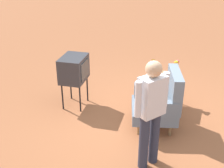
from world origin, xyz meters
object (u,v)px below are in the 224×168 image
Objects in this scene: soda_can_blue at (170,73)px; tv_on_stand at (74,69)px; armchair at (160,102)px; side_table at (163,81)px; person_standing at (151,109)px; flower_vase at (176,66)px; bottle_tall_amber at (153,67)px.

tv_on_stand is at bearing -68.85° from soda_can_blue.
armchair is 0.78m from side_table.
armchair is 1.12m from person_standing.
armchair is 4.00× the size of flower_vase.
tv_on_stand is 8.44× the size of soda_can_blue.
tv_on_stand reaches higher than flower_vase.
flower_vase reaches higher than side_table.
flower_vase is (-0.84, 1.80, -0.00)m from tv_on_stand.
armchair is 1.04m from flower_vase.
tv_on_stand is 3.43× the size of bottle_tall_amber.
tv_on_stand is at bearing -95.22° from armchair.
side_table is 0.19m from soda_can_blue.
person_standing is 2.04m from flower_vase.
person_standing reaches higher than tv_on_stand.
tv_on_stand is at bearing -123.39° from person_standing.
armchair reaches higher than side_table.
side_table is at bearing 110.76° from tv_on_stand.
flower_vase is at bearing 154.26° from soda_can_blue.
soda_can_blue is at bearing 111.15° from tv_on_stand.
tv_on_stand is at bearing -69.24° from side_table.
flower_vase is at bearing 176.10° from armchair.
flower_vase reaches higher than soda_can_blue.
person_standing is at bearing 2.79° from soda_can_blue.
person_standing is 1.89m from bottle_tall_amber.
person_standing reaches higher than armchair.
soda_can_blue is at bearing -178.68° from armchair.
tv_on_stand is at bearing -64.96° from bottle_tall_amber.
person_standing is (1.80, 0.19, 0.40)m from side_table.
armchair is 1.03× the size of tv_on_stand.
armchair is at bearing 8.64° from side_table.
bottle_tall_amber is (-1.84, -0.42, -0.15)m from person_standing.
side_table is 2.11× the size of bottle_tall_amber.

